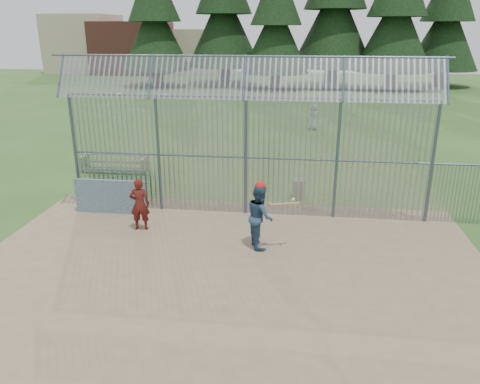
# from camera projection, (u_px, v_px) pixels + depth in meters

# --- Properties ---
(ground) EXTENTS (120.00, 120.00, 0.00)m
(ground) POSITION_uv_depth(u_px,v_px,m) (231.00, 260.00, 12.99)
(ground) COLOR #2D511E
(ground) RESTS_ON ground
(dirt_infield) EXTENTS (14.00, 10.00, 0.02)m
(dirt_infield) POSITION_uv_depth(u_px,v_px,m) (228.00, 268.00, 12.52)
(dirt_infield) COLOR #756047
(dirt_infield) RESTS_ON ground
(dugout_wall) EXTENTS (2.50, 0.12, 1.20)m
(dugout_wall) POSITION_uv_depth(u_px,v_px,m) (111.00, 197.00, 16.05)
(dugout_wall) COLOR #38566B
(dugout_wall) RESTS_ON dirt_infield
(batter) EXTENTS (0.96, 1.08, 1.87)m
(batter) POSITION_uv_depth(u_px,v_px,m) (260.00, 216.00, 13.50)
(batter) COLOR navy
(batter) RESTS_ON dirt_infield
(onlooker) EXTENTS (0.66, 0.49, 1.68)m
(onlooker) POSITION_uv_depth(u_px,v_px,m) (140.00, 204.00, 14.67)
(onlooker) COLOR maroon
(onlooker) RESTS_ON dirt_infield
(bg_kid_standing) EXTENTS (0.95, 0.84, 1.64)m
(bg_kid_standing) POSITION_uv_depth(u_px,v_px,m) (314.00, 117.00, 29.41)
(bg_kid_standing) COLOR gray
(bg_kid_standing) RESTS_ON ground
(batting_gear) EXTENTS (1.27, 0.46, 0.65)m
(batting_gear) POSITION_uv_depth(u_px,v_px,m) (264.00, 189.00, 13.18)
(batting_gear) COLOR red
(batting_gear) RESTS_ON ground
(trash_can) EXTENTS (0.56, 0.56, 0.82)m
(trash_can) POSITION_uv_depth(u_px,v_px,m) (299.00, 189.00, 17.57)
(trash_can) COLOR gray
(trash_can) RESTS_ON ground
(bleacher) EXTENTS (3.00, 0.95, 0.72)m
(bleacher) POSITION_uv_depth(u_px,v_px,m) (115.00, 163.00, 20.88)
(bleacher) COLOR slate
(bleacher) RESTS_ON ground
(backstop_fence) EXTENTS (20.09, 0.81, 5.30)m
(backstop_fence) POSITION_uv_depth(u_px,v_px,m) (301.00, 149.00, 15.21)
(backstop_fence) COLOR #47566B
(backstop_fence) RESTS_ON ground
(distant_buildings) EXTENTS (26.50, 10.50, 8.00)m
(distant_buildings) POSITION_uv_depth(u_px,v_px,m) (128.00, 47.00, 67.45)
(distant_buildings) COLOR brown
(distant_buildings) RESTS_ON ground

